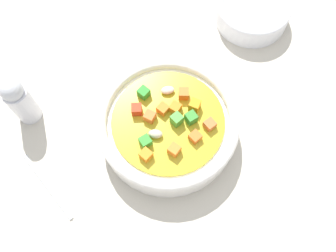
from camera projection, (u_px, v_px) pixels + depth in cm
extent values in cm
cube|color=#BAB2A0|center=(168.00, 134.00, 56.48)|extent=(140.00, 140.00, 2.00)
cylinder|color=white|center=(168.00, 127.00, 53.79)|extent=(20.09, 20.09, 3.84)
torus|color=white|center=(168.00, 121.00, 51.60)|extent=(20.38, 20.38, 1.50)
cylinder|color=gold|center=(168.00, 121.00, 51.83)|extent=(16.17, 16.17, 0.40)
cube|color=red|center=(137.00, 109.00, 51.54)|extent=(1.67, 1.67, 1.44)
cube|color=orange|center=(150.00, 113.00, 51.36)|extent=(1.81, 1.81, 1.32)
cube|color=orange|center=(174.00, 150.00, 49.21)|extent=(1.92, 1.92, 1.41)
cube|color=orange|center=(163.00, 109.00, 51.73)|extent=(1.95, 1.95, 1.17)
cube|color=green|center=(176.00, 122.00, 50.65)|extent=(2.00, 2.00, 1.67)
ellipsoid|color=beige|center=(168.00, 90.00, 53.03)|extent=(1.82, 2.28, 0.92)
cube|color=#37882F|center=(191.00, 118.00, 50.95)|extent=(2.00, 2.00, 1.60)
cube|color=orange|center=(195.00, 137.00, 50.10)|extent=(2.00, 2.00, 1.10)
cube|color=green|center=(145.00, 141.00, 49.71)|extent=(2.00, 2.00, 1.34)
cube|color=orange|center=(175.00, 108.00, 51.80)|extent=(1.88, 1.88, 1.17)
cube|color=orange|center=(146.00, 155.00, 49.00)|extent=(1.97, 1.97, 1.27)
ellipsoid|color=beige|center=(155.00, 134.00, 50.27)|extent=(1.38, 2.05, 1.09)
cube|color=#2D8D2C|center=(144.00, 93.00, 52.60)|extent=(1.96, 1.96, 1.41)
cube|color=#D6662F|center=(210.00, 122.00, 50.95)|extent=(2.01, 2.01, 1.14)
cube|color=orange|center=(195.00, 105.00, 51.66)|extent=(1.75, 1.75, 1.66)
cube|color=orange|center=(184.00, 94.00, 52.50)|extent=(1.59, 1.59, 1.47)
cylinder|color=silver|center=(47.00, 186.00, 51.96)|extent=(8.49, 9.49, 0.66)
cylinder|color=white|center=(252.00, 13.00, 62.39)|extent=(12.36, 12.36, 3.21)
torus|color=white|center=(254.00, 5.00, 60.68)|extent=(12.48, 12.48, 0.99)
cylinder|color=silver|center=(22.00, 107.00, 53.33)|extent=(3.58, 3.58, 6.96)
sphere|color=silver|center=(10.00, 93.00, 49.39)|extent=(3.22, 3.22, 3.22)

